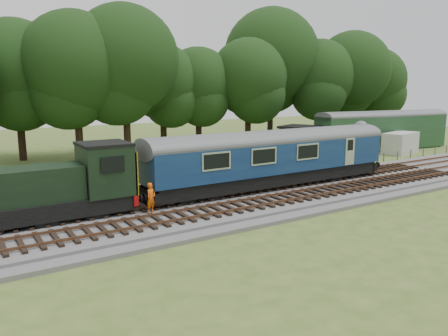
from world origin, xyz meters
TOP-DOWN VIEW (x-y plane):
  - ground at (0.00, 0.00)m, footprint 120.00×120.00m
  - ballast at (0.00, 0.00)m, footprint 70.00×7.00m
  - track_north at (0.00, 1.40)m, footprint 67.20×2.40m
  - track_south at (0.00, -1.60)m, footprint 67.20×2.40m
  - fence at (0.00, 4.50)m, footprint 64.00×0.12m
  - tree_line at (0.00, 22.00)m, footprint 70.00×8.00m
  - dmu_railcar at (2.53, 1.40)m, footprint 18.05×2.86m
  - shunter_loco at (-11.40, 1.40)m, footprint 8.92×2.60m
  - worker at (-6.75, -0.04)m, footprint 0.71×0.63m
  - parked_coach at (25.67, 10.70)m, footprint 16.95×5.05m
  - shed at (15.31, 12.79)m, footprint 4.86×4.86m
  - caravan at (24.99, 7.85)m, footprint 4.90×3.19m

SIDE VIEW (x-z plane):
  - ground at x=0.00m, z-range 0.00..0.00m
  - fence at x=0.00m, z-range -0.50..0.50m
  - tree_line at x=0.00m, z-range -9.00..9.00m
  - ballast at x=0.00m, z-range 0.00..0.35m
  - track_north at x=0.00m, z-range 0.31..0.52m
  - track_south at x=0.00m, z-range 0.31..0.52m
  - caravan at x=24.99m, z-range 0.00..2.21m
  - worker at x=-6.75m, z-range 0.35..1.98m
  - shed at x=15.31m, z-range 0.02..3.03m
  - shunter_loco at x=-11.40m, z-range 0.29..3.66m
  - parked_coach at x=25.67m, z-range 0.26..4.53m
  - dmu_railcar at x=2.53m, z-range 0.67..4.54m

